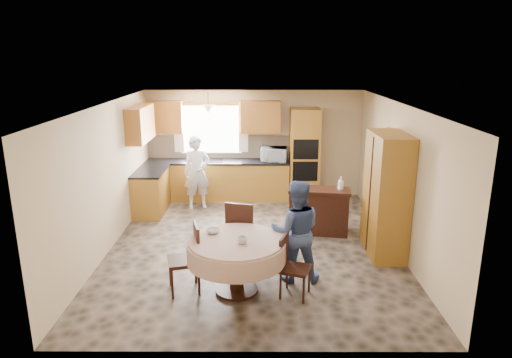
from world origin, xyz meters
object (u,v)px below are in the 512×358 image
object	(u,v)px
chair_back	(242,230)
person_dining	(296,231)
cupboard	(386,195)
chair_left	(189,255)
dining_table	(236,251)
person_sink	(197,173)
sideboard	(319,212)
oven_tower	(304,155)
chair_right	(290,263)

from	to	relation	value
chair_back	person_dining	bearing A→B (deg)	167.13
cupboard	person_dining	size ratio (longest dim) A/B	1.33
chair_back	person_dining	xyz separation A→B (m)	(0.82, -0.47, 0.18)
cupboard	person_dining	bearing A→B (deg)	-149.05
chair_left	chair_back	world-z (taller)	chair_back
dining_table	person_dining	xyz separation A→B (m)	(0.87, 0.37, 0.16)
person_sink	person_dining	world-z (taller)	person_sink
sideboard	chair_left	xyz separation A→B (m)	(-2.13, -2.18, 0.15)
cupboard	chair_back	world-z (taller)	cupboard
person_sink	person_dining	size ratio (longest dim) A/B	1.03
sideboard	dining_table	distance (m)	2.66
oven_tower	sideboard	size ratio (longest dim) A/B	1.85
oven_tower	person_dining	size ratio (longest dim) A/B	1.37
sideboard	person_sink	bearing A→B (deg)	157.57
chair_right	person_sink	xyz separation A→B (m)	(-1.78, 3.80, 0.31)
chair_back	chair_right	size ratio (longest dim) A/B	1.23
sideboard	chair_right	xyz separation A→B (m)	(-0.70, -2.32, 0.08)
chair_back	person_dining	size ratio (longest dim) A/B	0.70
dining_table	chair_left	xyz separation A→B (m)	(-0.67, 0.04, -0.06)
oven_tower	sideboard	xyz separation A→B (m)	(0.09, -2.08, -0.65)
oven_tower	chair_back	distance (m)	3.73
sideboard	dining_table	size ratio (longest dim) A/B	0.82
cupboard	dining_table	distance (m)	2.80
chair_back	chair_right	distance (m)	1.19
oven_tower	dining_table	bearing A→B (deg)	-107.66
dining_table	chair_right	size ratio (longest dim) A/B	1.57
cupboard	chair_left	distance (m)	3.40
dining_table	chair_right	world-z (taller)	chair_right
sideboard	person_dining	bearing A→B (deg)	-99.29
dining_table	chair_right	distance (m)	0.78
sideboard	chair_right	size ratio (longest dim) A/B	1.29
chair_left	person_sink	distance (m)	3.69
person_sink	person_dining	distance (m)	3.82
chair_left	chair_back	size ratio (longest dim) A/B	0.92
oven_tower	person_sink	world-z (taller)	oven_tower
chair_back	person_sink	world-z (taller)	person_sink
chair_left	sideboard	bearing A→B (deg)	121.15
dining_table	person_dining	size ratio (longest dim) A/B	0.90
person_dining	oven_tower	bearing A→B (deg)	-96.78
chair_back	chair_right	world-z (taller)	chair_back
dining_table	chair_back	size ratio (longest dim) A/B	1.28
sideboard	dining_table	bearing A→B (deg)	-114.87
person_sink	cupboard	bearing A→B (deg)	-49.75
dining_table	chair_back	distance (m)	0.85
chair_right	person_dining	bearing A→B (deg)	6.78
chair_left	person_dining	world-z (taller)	person_dining
sideboard	person_sink	size ratio (longest dim) A/B	0.72
sideboard	chair_back	xyz separation A→B (m)	(-1.41, -1.37, 0.19)
sideboard	chair_left	bearing A→B (deg)	-125.87
dining_table	person_sink	size ratio (longest dim) A/B	0.87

